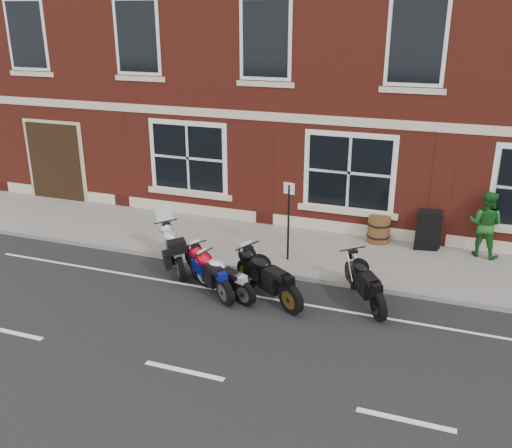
# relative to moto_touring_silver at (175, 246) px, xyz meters

# --- Properties ---
(ground) EXTENTS (80.00, 80.00, 0.00)m
(ground) POSITION_rel_moto_touring_silver_xyz_m (2.24, -1.04, -0.59)
(ground) COLOR black
(ground) RESTS_ON ground
(sidewalk) EXTENTS (30.00, 3.00, 0.12)m
(sidewalk) POSITION_rel_moto_touring_silver_xyz_m (2.24, 1.96, -0.53)
(sidewalk) COLOR slate
(sidewalk) RESTS_ON ground
(kerb) EXTENTS (30.00, 0.16, 0.12)m
(kerb) POSITION_rel_moto_touring_silver_xyz_m (2.24, 0.38, -0.53)
(kerb) COLOR slate
(kerb) RESTS_ON ground
(pub_building) EXTENTS (24.00, 12.00, 12.00)m
(pub_building) POSITION_rel_moto_touring_silver_xyz_m (2.24, 9.46, 5.41)
(pub_building) COLOR maroon
(pub_building) RESTS_ON ground
(moto_touring_silver) EXTENTS (1.45, 1.81, 1.44)m
(moto_touring_silver) POSITION_rel_moto_touring_silver_xyz_m (0.00, 0.00, 0.00)
(moto_touring_silver) COLOR black
(moto_touring_silver) RESTS_ON ground
(moto_sport_red) EXTENTS (1.71, 1.45, 0.95)m
(moto_sport_red) POSITION_rel_moto_touring_silver_xyz_m (1.41, -0.93, -0.04)
(moto_sport_red) COLOR black
(moto_sport_red) RESTS_ON ground
(moto_sport_black) EXTENTS (2.01, 1.43, 1.05)m
(moto_sport_black) POSITION_rel_moto_touring_silver_xyz_m (2.80, -0.82, 0.02)
(moto_sport_black) COLOR black
(moto_sport_black) RESTS_ON ground
(moto_sport_silver) EXTENTS (1.85, 0.92, 0.88)m
(moto_sport_silver) POSITION_rel_moto_touring_silver_xyz_m (1.77, -1.01, -0.08)
(moto_sport_silver) COLOR black
(moto_sport_silver) RESTS_ON ground
(moto_naked_black) EXTENTS (1.27, 1.95, 0.99)m
(moto_naked_black) POSITION_rel_moto_touring_silver_xyz_m (4.93, -0.24, -0.02)
(moto_naked_black) COLOR black
(moto_naked_black) RESTS_ON ground
(pedestrian_right) EXTENTS (1.03, 0.90, 1.78)m
(pedestrian_right) POSITION_rel_moto_touring_silver_xyz_m (7.45, 3.16, 0.42)
(pedestrian_right) COLOR #18551C
(pedestrian_right) RESTS_ON sidewalk
(a_board_sign) EXTENTS (0.72, 0.55, 1.08)m
(a_board_sign) POSITION_rel_moto_touring_silver_xyz_m (6.05, 3.06, 0.08)
(a_board_sign) COLOR black
(a_board_sign) RESTS_ON sidewalk
(barrel_planter) EXTENTS (0.66, 0.66, 0.73)m
(barrel_planter) POSITION_rel_moto_touring_silver_xyz_m (4.72, 3.19, -0.10)
(barrel_planter) COLOR #4B2014
(barrel_planter) RESTS_ON sidewalk
(parking_sign) EXTENTS (0.30, 0.07, 2.09)m
(parking_sign) POSITION_rel_moto_touring_silver_xyz_m (2.67, 1.16, 0.74)
(parking_sign) COLOR black
(parking_sign) RESTS_ON sidewalk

